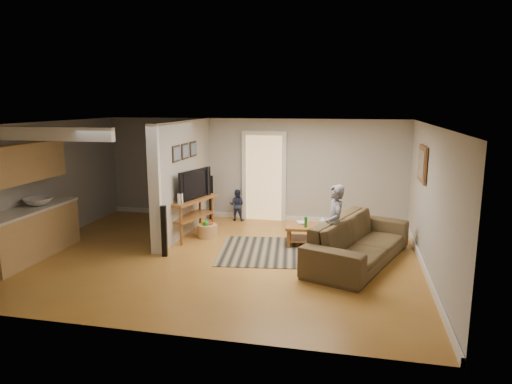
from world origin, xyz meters
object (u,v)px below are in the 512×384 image
Objects in this scene: sofa at (358,262)px; tv_console at (191,202)px; toddler at (237,220)px; speaker_right at (211,197)px; child at (333,264)px; coffee_table at (313,230)px; toy_basket at (207,230)px; speaker_left at (164,231)px.

sofa is 3.72m from tv_console.
toddler is (-2.93, 2.46, 0.00)m from sofa.
child is at bearing -56.75° from speaker_right.
sofa reaches higher than toddler.
sofa is at bearing 99.08° from child.
toddler is at bearing 70.76° from sofa.
toddler is at bearing -152.25° from child.
speaker_right is 0.75× the size of child.
toddler is (-2.50, 2.65, 0.00)m from child.
child is 1.86× the size of toddler.
speaker_right is at bearing 76.40° from sofa.
tv_console is 1.00× the size of child.
tv_console reaches higher than toddler.
coffee_table reaches higher than toddler.
toy_basket is at bearing 177.96° from coffee_table.
tv_console is at bearing 179.34° from coffee_table.
toddler is at bearing -16.77° from speaker_right.
speaker_right is 0.86m from toddler.
toy_basket is 2.99m from child.
tv_console reaches higher than sofa.
speaker_right reaches higher than toy_basket.
coffee_table is (-0.91, 0.83, 0.33)m from sofa.
speaker_right is (-3.60, 2.46, 0.55)m from sofa.
tv_console is 1.85× the size of toddler.
sofa is 6.33× the size of toy_basket.
speaker_left reaches higher than sofa.
speaker_left is 2.90m from speaker_right.
toy_basket is (0.34, 0.05, -0.62)m from tv_console.
speaker_right is (-2.69, 1.62, 0.23)m from coffee_table.
sofa is 1.89× the size of child.
speaker_left is 2.26× the size of toy_basket.
tv_console is at bearing -104.53° from speaker_right.
sofa is 3.52× the size of toddler.
child reaches higher than coffee_table.
speaker_right reaches higher than toddler.
sofa is 3.83m from toddler.
coffee_table is at bearing -170.84° from child.
speaker_right is 1.40× the size of toddler.
speaker_left is 1.46m from toy_basket.
sofa is 0.48m from child.
coffee_table is 0.77× the size of tv_console.
coffee_table is 2.55× the size of toy_basket.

